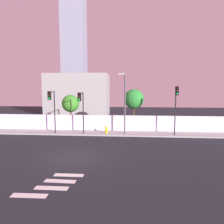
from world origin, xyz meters
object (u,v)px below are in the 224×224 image
object	(u,v)px
traffic_light_left	(81,104)
traffic_light_center	(176,100)
traffic_light_right	(52,103)
street_lamp_curbside	(124,99)
roadside_tree_leftmost	(71,104)
fire_hydrant	(106,129)
roadside_tree_midleft	(134,99)

from	to	relation	value
traffic_light_left	traffic_light_center	xyz separation A→B (m)	(9.88, -0.04, 0.44)
traffic_light_center	traffic_light_right	distance (m)	13.05
traffic_light_right	street_lamp_curbside	xyz separation A→B (m)	(7.75, 0.61, 0.46)
traffic_light_left	roadside_tree_leftmost	world-z (taller)	traffic_light_left
traffic_light_center	traffic_light_right	size ratio (longest dim) A/B	1.11
traffic_light_right	street_lamp_curbside	distance (m)	7.79
traffic_light_right	traffic_light_left	bearing A→B (deg)	1.31
fire_hydrant	roadside_tree_midleft	size ratio (longest dim) A/B	0.17
traffic_light_right	roadside_tree_leftmost	size ratio (longest dim) A/B	1.09
roadside_tree_leftmost	fire_hydrant	bearing A→B (deg)	-31.55
traffic_light_right	roadside_tree_midleft	xyz separation A→B (m)	(8.83, 3.77, 0.23)
fire_hydrant	traffic_light_right	bearing A→B (deg)	-171.76
traffic_light_right	roadside_tree_midleft	bearing A→B (deg)	23.14
roadside_tree_leftmost	roadside_tree_midleft	distance (m)	7.86
street_lamp_curbside	fire_hydrant	world-z (taller)	street_lamp_curbside
traffic_light_left	traffic_light_center	world-z (taller)	traffic_light_center
traffic_light_left	roadside_tree_midleft	distance (m)	6.77
traffic_light_left	street_lamp_curbside	distance (m)	4.65
traffic_light_right	roadside_tree_leftmost	distance (m)	3.92
traffic_light_left	fire_hydrant	xyz separation A→B (m)	(2.61, 0.76, -2.87)
fire_hydrant	roadside_tree_midleft	xyz separation A→B (m)	(3.05, 2.94, 3.19)
traffic_light_left	traffic_light_center	bearing A→B (deg)	-0.24
street_lamp_curbside	fire_hydrant	size ratio (longest dim) A/B	7.70
roadside_tree_midleft	roadside_tree_leftmost	bearing A→B (deg)	180.00
fire_hydrant	roadside_tree_leftmost	world-z (taller)	roadside_tree_leftmost
street_lamp_curbside	roadside_tree_midleft	distance (m)	3.35
traffic_light_left	roadside_tree_midleft	world-z (taller)	roadside_tree_midleft
traffic_light_left	street_lamp_curbside	bearing A→B (deg)	6.72
traffic_light_center	roadside_tree_leftmost	distance (m)	12.64
street_lamp_curbside	fire_hydrant	bearing A→B (deg)	173.54
roadside_tree_leftmost	traffic_light_left	bearing A→B (deg)	-59.59
roadside_tree_midleft	fire_hydrant	bearing A→B (deg)	-136.12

